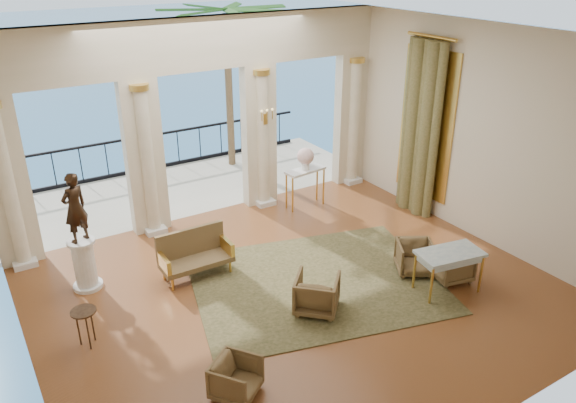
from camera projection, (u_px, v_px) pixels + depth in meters
floor at (297, 291)px, 10.35m from camera, size 9.00×9.00×0.00m
room_walls at (339, 163)px, 8.29m from camera, size 9.00×9.00×9.00m
arcade at (203, 108)px, 12.23m from camera, size 9.00×0.56×4.50m
terrace at (178, 189)px, 14.85m from camera, size 10.00×3.60×0.10m
balustrade at (156, 155)px, 15.89m from camera, size 9.00×0.06×1.03m
palm_tree at (226, 18)px, 14.71m from camera, size 2.00×2.00×4.50m
curtain at (420, 129)px, 12.73m from camera, size 0.33×1.40×4.09m
window_frame at (426, 124)px, 12.79m from camera, size 0.04×1.60×3.40m
wall_sconce at (266, 118)px, 12.81m from camera, size 0.30×0.11×0.33m
rug at (316, 282)px, 10.60m from camera, size 5.25×4.54×0.02m
armchair_a at (236, 377)px, 7.84m from camera, size 0.83×0.82×0.63m
armchair_b at (415, 256)px, 10.83m from camera, size 0.91×0.89×0.70m
armchair_c at (451, 263)px, 10.60m from camera, size 0.76×0.79×0.68m
armchair_d at (317, 292)px, 9.67m from camera, size 0.99×0.99×0.75m
settee at (194, 253)px, 10.72m from camera, size 1.37×0.59×0.91m
game_table at (450, 256)px, 10.09m from camera, size 1.27×0.84×0.81m
pedestal at (85, 265)px, 10.29m from camera, size 0.54×0.54×0.99m
statue at (75, 208)px, 9.80m from camera, size 0.56×0.48×1.30m
console_table at (305, 176)px, 13.44m from camera, size 1.05×0.52×0.96m
urn at (306, 157)px, 13.24m from camera, size 0.40×0.40×0.53m
side_table at (84, 316)px, 8.74m from camera, size 0.40×0.40×0.65m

